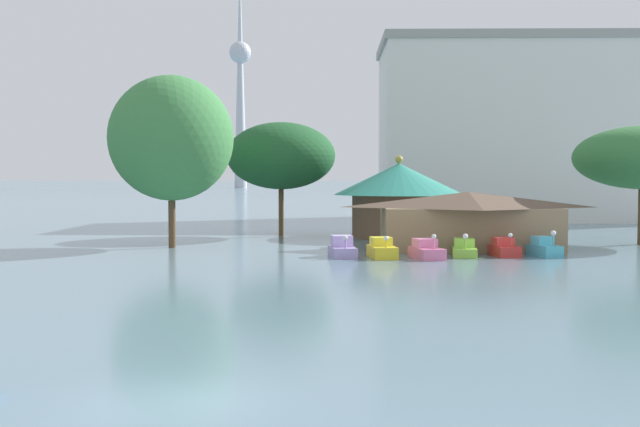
# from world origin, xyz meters

# --- Properties ---
(ground_plane) EXTENTS (2000.00, 2000.00, 0.00)m
(ground_plane) POSITION_xyz_m (0.00, 0.00, 0.00)
(ground_plane) COLOR slate
(pedal_boat_lavender) EXTENTS (2.01, 3.05, 1.53)m
(pedal_boat_lavender) POSITION_xyz_m (4.38, 33.08, 0.56)
(pedal_boat_lavender) COLOR #B299D8
(pedal_boat_lavender) RESTS_ON ground
(pedal_boat_yellow) EXTENTS (1.98, 3.09, 1.55)m
(pedal_boat_yellow) POSITION_xyz_m (7.00, 32.43, 0.55)
(pedal_boat_yellow) COLOR yellow
(pedal_boat_yellow) RESTS_ON ground
(pedal_boat_pink) EXTENTS (2.28, 3.25, 1.71)m
(pedal_boat_pink) POSITION_xyz_m (9.90, 32.01, 0.52)
(pedal_boat_pink) COLOR pink
(pedal_boat_pink) RESTS_ON ground
(pedal_boat_lime) EXTENTS (1.93, 3.06, 1.64)m
(pedal_boat_lime) POSITION_xyz_m (12.63, 33.44, 0.49)
(pedal_boat_lime) COLOR #8CCC3F
(pedal_boat_lime) RESTS_ON ground
(pedal_boat_red) EXTENTS (1.86, 2.57, 1.66)m
(pedal_boat_red) POSITION_xyz_m (15.36, 33.60, 0.52)
(pedal_boat_red) COLOR red
(pedal_boat_red) RESTS_ON ground
(pedal_boat_cyan) EXTENTS (2.04, 2.73, 1.83)m
(pedal_boat_cyan) POSITION_xyz_m (18.03, 33.46, 0.56)
(pedal_boat_cyan) COLOR #4CB7CC
(pedal_boat_cyan) RESTS_ON ground
(boathouse) EXTENTS (13.64, 8.17, 4.27)m
(boathouse) POSITION_xyz_m (13.82, 38.72, 2.23)
(boathouse) COLOR #9E7F5B
(boathouse) RESTS_ON ground
(green_roof_pavilion) EXTENTS (11.57, 11.57, 7.28)m
(green_roof_pavilion) POSITION_xyz_m (9.61, 49.66, 3.83)
(green_roof_pavilion) COLOR brown
(green_roof_pavilion) RESTS_ON ground
(shoreline_tree_tall_left) EXTENTS (9.42, 9.42, 13.04)m
(shoreline_tree_tall_left) POSITION_xyz_m (-8.50, 39.54, 8.30)
(shoreline_tree_tall_left) COLOR brown
(shoreline_tree_tall_left) RESTS_ON ground
(shoreline_tree_mid) EXTENTS (9.77, 9.77, 10.28)m
(shoreline_tree_mid) POSITION_xyz_m (-0.92, 50.40, 7.26)
(shoreline_tree_mid) COLOR brown
(shoreline_tree_mid) RESTS_ON ground
(background_building_block) EXTENTS (37.32, 17.34, 22.10)m
(background_building_block) POSITION_xyz_m (28.31, 77.50, 11.07)
(background_building_block) COLOR silver
(background_building_block) RESTS_ON ground
(distant_broadcast_tower) EXTENTS (10.27, 10.27, 129.81)m
(distant_broadcast_tower) POSITION_xyz_m (-39.76, 341.20, 57.00)
(distant_broadcast_tower) COLOR #B7BCC6
(distant_broadcast_tower) RESTS_ON ground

